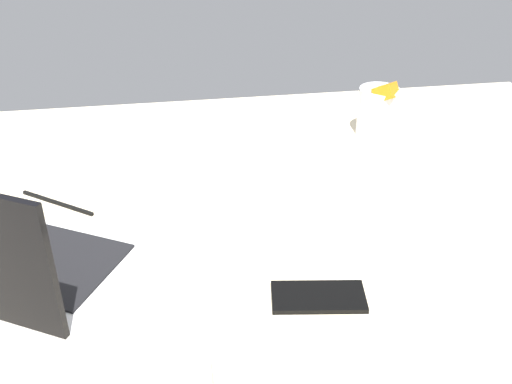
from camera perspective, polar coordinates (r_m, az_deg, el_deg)
bed_mattress at (r=103.38cm, az=-4.26°, el=-11.04°), size 180.00×140.00×18.00cm
laptop at (r=98.71cm, az=-22.71°, el=-6.14°), size 40.02×36.15×23.00cm
snack_cup at (r=139.90cm, az=11.47°, el=7.58°), size 9.00×10.02×13.70cm
cell_phone at (r=91.66cm, az=5.93°, el=-9.85°), size 14.81×8.68×0.80cm
charger_cable at (r=118.62cm, az=-18.29°, el=-0.99°), size 14.06×10.54×0.60cm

